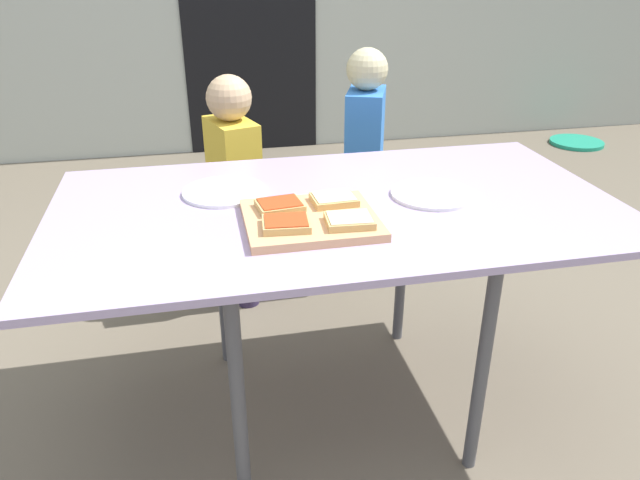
{
  "coord_description": "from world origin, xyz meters",
  "views": [
    {
      "loc": [
        -0.36,
        -1.45,
        1.32
      ],
      "look_at": [
        -0.05,
        0.0,
        0.59
      ],
      "focal_mm": 33.67,
      "sensor_mm": 36.0,
      "label": 1
    }
  ],
  "objects_px": {
    "cutting_board": "(311,220)",
    "pizza_slice_far_right": "(334,199)",
    "garden_hose_coil": "(577,142)",
    "pizza_slice_far_left": "(280,205)",
    "plate_white_left": "(224,192)",
    "child_left": "(234,179)",
    "pizza_slice_near_right": "(349,220)",
    "dining_table": "(337,222)",
    "pizza_slice_near_left": "(286,223)",
    "plate_white_right": "(433,194)",
    "child_right": "(364,156)"
  },
  "relations": [
    {
      "from": "plate_white_left",
      "to": "pizza_slice_far_left",
      "type": "bearing_deg",
      "value": -56.5
    },
    {
      "from": "child_left",
      "to": "pizza_slice_far_right",
      "type": "bearing_deg",
      "value": -75.25
    },
    {
      "from": "garden_hose_coil",
      "to": "pizza_slice_far_left",
      "type": "bearing_deg",
      "value": -136.6
    },
    {
      "from": "pizza_slice_far_right",
      "to": "garden_hose_coil",
      "type": "height_order",
      "value": "pizza_slice_far_right"
    },
    {
      "from": "pizza_slice_near_left",
      "to": "pizza_slice_far_right",
      "type": "height_order",
      "value": "same"
    },
    {
      "from": "plate_white_left",
      "to": "plate_white_right",
      "type": "distance_m",
      "value": 0.58
    },
    {
      "from": "child_left",
      "to": "pizza_slice_far_left",
      "type": "bearing_deg",
      "value": -85.5
    },
    {
      "from": "plate_white_left",
      "to": "garden_hose_coil",
      "type": "height_order",
      "value": "plate_white_left"
    },
    {
      "from": "plate_white_left",
      "to": "pizza_slice_near_left",
      "type": "bearing_deg",
      "value": -67.61
    },
    {
      "from": "pizza_slice_far_right",
      "to": "child_right",
      "type": "height_order",
      "value": "child_right"
    },
    {
      "from": "dining_table",
      "to": "cutting_board",
      "type": "xyz_separation_m",
      "value": [
        -0.1,
        -0.11,
        0.06
      ]
    },
    {
      "from": "pizza_slice_near_right",
      "to": "plate_white_right",
      "type": "height_order",
      "value": "pizza_slice_near_right"
    },
    {
      "from": "plate_white_left",
      "to": "dining_table",
      "type": "bearing_deg",
      "value": -25.41
    },
    {
      "from": "pizza_slice_far_right",
      "to": "child_left",
      "type": "xyz_separation_m",
      "value": [
        -0.21,
        0.79,
        -0.21
      ]
    },
    {
      "from": "dining_table",
      "to": "plate_white_right",
      "type": "height_order",
      "value": "plate_white_right"
    },
    {
      "from": "pizza_slice_near_right",
      "to": "child_left",
      "type": "xyz_separation_m",
      "value": [
        -0.21,
        0.92,
        -0.21
      ]
    },
    {
      "from": "dining_table",
      "to": "pizza_slice_far_left",
      "type": "distance_m",
      "value": 0.19
    },
    {
      "from": "cutting_board",
      "to": "pizza_slice_far_right",
      "type": "xyz_separation_m",
      "value": [
        0.08,
        0.07,
        0.02
      ]
    },
    {
      "from": "pizza_slice_near_left",
      "to": "plate_white_left",
      "type": "height_order",
      "value": "pizza_slice_near_left"
    },
    {
      "from": "plate_white_left",
      "to": "child_right",
      "type": "relative_size",
      "value": 0.24
    },
    {
      "from": "plate_white_right",
      "to": "cutting_board",
      "type": "bearing_deg",
      "value": -162.68
    },
    {
      "from": "child_left",
      "to": "plate_white_left",
      "type": "bearing_deg",
      "value": -96.3
    },
    {
      "from": "cutting_board",
      "to": "pizza_slice_far_right",
      "type": "bearing_deg",
      "value": 42.48
    },
    {
      "from": "pizza_slice_far_left",
      "to": "garden_hose_coil",
      "type": "bearing_deg",
      "value": 43.4
    },
    {
      "from": "plate_white_left",
      "to": "child_left",
      "type": "xyz_separation_m",
      "value": [
        0.07,
        0.6,
        -0.18
      ]
    },
    {
      "from": "dining_table",
      "to": "cutting_board",
      "type": "height_order",
      "value": "cutting_board"
    },
    {
      "from": "plate_white_left",
      "to": "child_right",
      "type": "distance_m",
      "value": 0.91
    },
    {
      "from": "pizza_slice_near_left",
      "to": "plate_white_left",
      "type": "xyz_separation_m",
      "value": [
        -0.13,
        0.31,
        -0.03
      ]
    },
    {
      "from": "plate_white_right",
      "to": "garden_hose_coil",
      "type": "distance_m",
      "value": 3.28
    },
    {
      "from": "plate_white_left",
      "to": "plate_white_right",
      "type": "bearing_deg",
      "value": -13.73
    },
    {
      "from": "pizza_slice_far_left",
      "to": "child_right",
      "type": "relative_size",
      "value": 0.13
    },
    {
      "from": "garden_hose_coil",
      "to": "plate_white_right",
      "type": "bearing_deg",
      "value": -131.97
    },
    {
      "from": "cutting_board",
      "to": "child_left",
      "type": "xyz_separation_m",
      "value": [
        -0.13,
        0.86,
        -0.19
      ]
    },
    {
      "from": "pizza_slice_near_right",
      "to": "pizza_slice_near_left",
      "type": "distance_m",
      "value": 0.15
    },
    {
      "from": "plate_white_left",
      "to": "child_left",
      "type": "height_order",
      "value": "child_left"
    },
    {
      "from": "pizza_slice_near_left",
      "to": "pizza_slice_far_left",
      "type": "bearing_deg",
      "value": 89.08
    },
    {
      "from": "pizza_slice_far_right",
      "to": "plate_white_right",
      "type": "height_order",
      "value": "pizza_slice_far_right"
    },
    {
      "from": "pizza_slice_near_right",
      "to": "garden_hose_coil",
      "type": "bearing_deg",
      "value": 46.56
    },
    {
      "from": "pizza_slice_far_right",
      "to": "child_right",
      "type": "bearing_deg",
      "value": 68.84
    },
    {
      "from": "pizza_slice_near_right",
      "to": "child_right",
      "type": "bearing_deg",
      "value": 71.89
    },
    {
      "from": "plate_white_right",
      "to": "child_right",
      "type": "distance_m",
      "value": 0.82
    },
    {
      "from": "pizza_slice_near_right",
      "to": "garden_hose_coil",
      "type": "xyz_separation_m",
      "value": [
        2.43,
        2.57,
        -0.72
      ]
    },
    {
      "from": "pizza_slice_far_right",
      "to": "pizza_slice_near_left",
      "type": "bearing_deg",
      "value": -139.41
    },
    {
      "from": "pizza_slice_near_right",
      "to": "child_right",
      "type": "relative_size",
      "value": 0.12
    },
    {
      "from": "pizza_slice_near_left",
      "to": "plate_white_left",
      "type": "relative_size",
      "value": 0.52
    },
    {
      "from": "pizza_slice_near_left",
      "to": "pizza_slice_far_right",
      "type": "bearing_deg",
      "value": 40.59
    },
    {
      "from": "pizza_slice_far_left",
      "to": "pizza_slice_far_right",
      "type": "xyz_separation_m",
      "value": [
        0.14,
        0.01,
        0.0
      ]
    },
    {
      "from": "pizza_slice_near_left",
      "to": "plate_white_right",
      "type": "height_order",
      "value": "pizza_slice_near_left"
    },
    {
      "from": "child_left",
      "to": "garden_hose_coil",
      "type": "relative_size",
      "value": 2.38
    },
    {
      "from": "pizza_slice_near_right",
      "to": "child_left",
      "type": "height_order",
      "value": "child_left"
    }
  ]
}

